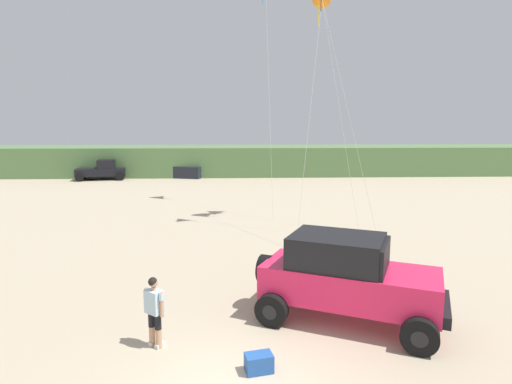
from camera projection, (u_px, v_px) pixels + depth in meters
dune_ridge at (275, 160)px, 47.07m from camera, size 90.00×9.49×3.04m
jeep at (347, 276)px, 10.72m from camera, size 5.00×3.99×2.26m
person_watching at (154, 308)px, 9.45m from camera, size 0.51×0.46×1.67m
cooler_box at (259, 363)px, 8.57m from camera, size 0.62×0.47×0.38m
distant_pickup at (102, 170)px, 40.91m from camera, size 4.88×3.16×1.98m
distant_sedan at (182, 172)px, 42.68m from camera, size 4.52×2.87×1.20m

